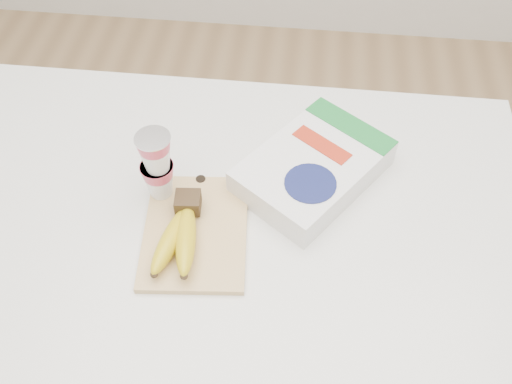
# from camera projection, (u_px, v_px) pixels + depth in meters

# --- Properties ---
(room) EXTENTS (4.00, 4.00, 4.00)m
(room) POSITION_uv_depth(u_px,v_px,m) (199.00, 39.00, 0.78)
(room) COLOR tan
(room) RESTS_ON ground
(table) EXTENTS (1.25, 0.83, 0.93)m
(table) POSITION_uv_depth(u_px,v_px,m) (226.00, 328.00, 1.46)
(table) COLOR white
(table) RESTS_ON ground
(cutting_board) EXTENTS (0.22, 0.28, 0.01)m
(cutting_board) POSITION_uv_depth(u_px,v_px,m) (196.00, 231.00, 1.08)
(cutting_board) COLOR tan
(cutting_board) RESTS_ON table
(bananas) EXTENTS (0.09, 0.19, 0.06)m
(bananas) POSITION_uv_depth(u_px,v_px,m) (180.00, 234.00, 1.04)
(bananas) COLOR #382816
(bananas) RESTS_ON cutting_board
(yogurt_stack) EXTENTS (0.07, 0.07, 0.16)m
(yogurt_stack) POSITION_uv_depth(u_px,v_px,m) (157.00, 164.00, 1.06)
(yogurt_stack) COLOR white
(yogurt_stack) RESTS_ON cutting_board
(cereal_box) EXTENTS (0.34, 0.36, 0.07)m
(cereal_box) POSITION_uv_depth(u_px,v_px,m) (313.00, 168.00, 1.15)
(cereal_box) COLOR white
(cereal_box) RESTS_ON table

